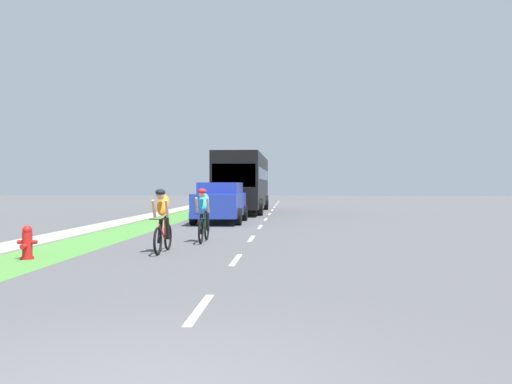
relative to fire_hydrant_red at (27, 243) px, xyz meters
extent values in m
plane|color=#4C4C4F|center=(4.70, 12.55, -0.37)|extent=(120.00, 120.00, 0.00)
cube|color=#478438|center=(0.00, 12.55, -0.37)|extent=(1.89, 70.00, 0.01)
cube|color=#9E998E|center=(-1.58, 12.55, -0.37)|extent=(1.28, 70.00, 0.10)
cube|color=white|center=(4.70, -4.45, -0.37)|extent=(0.12, 1.80, 0.01)
cube|color=white|center=(4.70, 0.22, -0.37)|extent=(0.12, 1.80, 0.01)
cube|color=white|center=(4.70, 4.89, -0.37)|extent=(0.12, 1.80, 0.01)
cube|color=white|center=(4.70, 9.55, -0.37)|extent=(0.12, 1.80, 0.01)
cube|color=white|center=(4.70, 14.22, -0.37)|extent=(0.12, 1.80, 0.01)
cube|color=white|center=(4.70, 18.89, -0.37)|extent=(0.12, 1.80, 0.01)
cube|color=white|center=(4.70, 23.55, -0.37)|extent=(0.12, 1.80, 0.01)
cube|color=white|center=(4.70, 28.22, -0.37)|extent=(0.12, 1.80, 0.01)
cube|color=white|center=(4.70, 32.89, -0.37)|extent=(0.12, 1.80, 0.01)
cube|color=white|center=(4.70, 37.55, -0.37)|extent=(0.12, 1.80, 0.01)
cube|color=white|center=(4.70, 42.22, -0.37)|extent=(0.12, 1.80, 0.01)
cylinder|color=red|center=(0.00, 0.01, -0.34)|extent=(0.28, 0.28, 0.06)
cylinder|color=red|center=(0.00, 0.01, -0.04)|extent=(0.22, 0.22, 0.55)
sphere|color=red|center=(0.00, 0.01, 0.29)|extent=(0.21, 0.21, 0.21)
cylinder|color=red|center=(-0.16, 0.01, 0.02)|extent=(0.12, 0.09, 0.09)
cylinder|color=red|center=(0.16, 0.01, 0.02)|extent=(0.12, 0.09, 0.09)
cylinder|color=red|center=(0.00, -0.16, -0.06)|extent=(0.11, 0.14, 0.11)
torus|color=black|center=(2.77, 1.90, -0.03)|extent=(0.06, 0.68, 0.68)
torus|color=black|center=(2.77, 0.86, -0.03)|extent=(0.06, 0.68, 0.68)
cylinder|color=red|center=(2.77, 1.28, 0.15)|extent=(0.04, 0.59, 0.43)
cylinder|color=red|center=(2.77, 1.56, 0.25)|extent=(0.04, 0.04, 0.55)
cylinder|color=red|center=(2.77, 1.33, 0.48)|extent=(0.03, 0.55, 0.03)
cylinder|color=black|center=(2.77, 0.88, 0.49)|extent=(0.42, 0.02, 0.02)
ellipsoid|color=orange|center=(2.77, 1.40, 0.81)|extent=(0.30, 0.54, 0.63)
sphere|color=tan|center=(2.77, 1.12, 1.05)|extent=(0.20, 0.20, 0.20)
ellipsoid|color=black|center=(2.77, 1.12, 1.13)|extent=(0.24, 0.28, 0.16)
cylinder|color=tan|center=(2.61, 1.12, 0.73)|extent=(0.07, 0.26, 0.45)
cylinder|color=tan|center=(2.93, 1.12, 0.73)|extent=(0.07, 0.26, 0.45)
cylinder|color=black|center=(2.67, 1.48, 0.15)|extent=(0.10, 0.30, 0.60)
cylinder|color=black|center=(2.87, 1.43, 0.25)|extent=(0.10, 0.25, 0.61)
torus|color=black|center=(3.38, 4.34, -0.03)|extent=(0.06, 0.68, 0.68)
torus|color=black|center=(3.38, 3.30, -0.03)|extent=(0.06, 0.68, 0.68)
cylinder|color=#194C2D|center=(3.38, 3.72, 0.15)|extent=(0.04, 0.59, 0.43)
cylinder|color=#194C2D|center=(3.38, 4.00, 0.25)|extent=(0.04, 0.04, 0.55)
cylinder|color=#194C2D|center=(3.38, 3.77, 0.48)|extent=(0.03, 0.55, 0.03)
cylinder|color=black|center=(3.38, 3.32, 0.49)|extent=(0.42, 0.02, 0.02)
ellipsoid|color=#26A5CC|center=(3.38, 3.84, 0.81)|extent=(0.30, 0.54, 0.63)
sphere|color=tan|center=(3.38, 3.56, 1.05)|extent=(0.20, 0.20, 0.20)
ellipsoid|color=red|center=(3.38, 3.56, 1.13)|extent=(0.24, 0.28, 0.16)
cylinder|color=tan|center=(3.22, 3.56, 0.73)|extent=(0.07, 0.26, 0.45)
cylinder|color=tan|center=(3.54, 3.56, 0.73)|extent=(0.07, 0.26, 0.45)
cylinder|color=black|center=(3.28, 3.92, 0.15)|extent=(0.10, 0.30, 0.60)
cylinder|color=black|center=(3.48, 3.87, 0.25)|extent=(0.10, 0.25, 0.61)
cube|color=#23389E|center=(2.81, 11.73, 0.44)|extent=(1.90, 4.70, 1.00)
cube|color=#23389E|center=(2.81, 11.93, 1.16)|extent=(1.71, 2.91, 0.52)
cube|color=#1E2833|center=(2.81, 10.67, 1.04)|extent=(1.56, 0.08, 0.44)
cylinder|color=black|center=(1.86, 10.32, -0.01)|extent=(0.25, 0.72, 0.72)
cylinder|color=black|center=(3.76, 10.32, -0.01)|extent=(0.25, 0.72, 0.72)
cylinder|color=black|center=(1.86, 13.14, -0.01)|extent=(0.25, 0.72, 0.72)
cylinder|color=black|center=(3.76, 13.14, -0.01)|extent=(0.25, 0.72, 0.72)
cube|color=black|center=(3.01, 21.07, 1.56)|extent=(2.50, 11.60, 3.10)
cube|color=#1E2833|center=(3.01, 21.07, 1.96)|extent=(2.52, 10.67, 0.64)
cube|color=#1E2833|center=(3.01, 15.30, 1.81)|extent=(2.25, 0.06, 1.20)
cylinder|color=black|center=(1.76, 17.30, 0.11)|extent=(0.28, 0.96, 0.96)
cylinder|color=black|center=(4.26, 17.30, 0.11)|extent=(0.28, 0.96, 0.96)
cylinder|color=black|center=(1.76, 24.26, 0.11)|extent=(0.28, 0.96, 0.96)
cylinder|color=black|center=(4.26, 24.26, 0.11)|extent=(0.28, 0.96, 0.96)
camera|label=1|loc=(5.93, -11.43, 1.30)|focal=36.84mm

